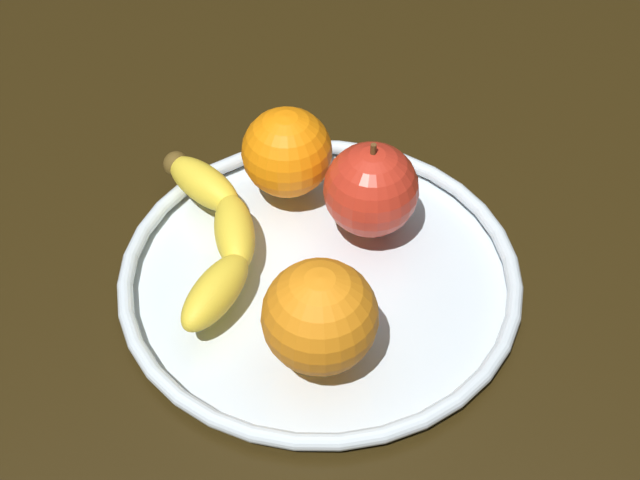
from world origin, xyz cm
name	(u,v)px	position (x,y,z in cm)	size (l,w,h in cm)	color
ground_plane	(320,300)	(0.00, 0.00, -2.00)	(162.91, 162.91, 4.00)	black
fruit_bowl	(320,275)	(0.00, 0.00, 0.92)	(30.52, 30.52, 1.80)	silver
banana	(216,231)	(3.07, 7.67, 3.32)	(19.52, 7.92, 3.05)	yellow
apple	(371,190)	(4.30, -4.28, 5.47)	(7.33, 7.33, 8.13)	red
orange_back_left	(320,317)	(-7.88, 0.70, 5.74)	(7.88, 7.88, 7.88)	orange
orange_front_left	(287,152)	(9.21, 1.83, 5.43)	(7.26, 7.26, 7.26)	orange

